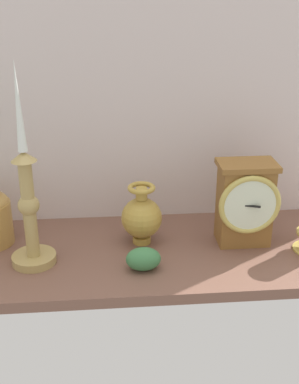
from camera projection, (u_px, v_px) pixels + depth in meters
The scene contains 6 objects.
ground_plane at pixel (148, 254), 113.26cm from camera, with size 100.00×36.00×2.40cm, color brown.
back_wall at pixel (141, 88), 116.90cm from camera, with size 120.00×2.00×65.00cm, color silver.
mantel_clock at pixel (245, 203), 111.94cm from camera, with size 13.73×9.74×19.27cm.
candlestick_tall_left at pixel (29, 208), 102.64cm from camera, with size 9.39×9.39×42.65cm.
brass_vase_bulbous at pixel (142, 217), 113.30cm from camera, with size 9.25×9.25×14.09cm.
ivy_sprig at pixel (143, 259), 104.15cm from camera, with size 7.33×5.13×4.94cm.
Camera 1 is at (-8.36, -98.21, 56.33)cm, focal length 47.02 mm.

